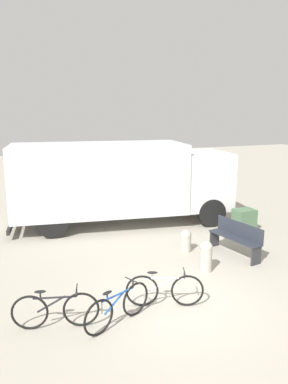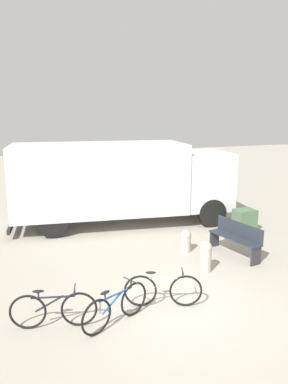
{
  "view_description": "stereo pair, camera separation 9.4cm",
  "coord_description": "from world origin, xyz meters",
  "views": [
    {
      "loc": [
        -3.38,
        -6.37,
        4.05
      ],
      "look_at": [
        0.9,
        4.06,
        1.6
      ],
      "focal_mm": 35.0,
      "sensor_mm": 36.0,
      "label": 1
    },
    {
      "loc": [
        -3.29,
        -6.4,
        4.05
      ],
      "look_at": [
        0.9,
        4.06,
        1.6
      ],
      "focal_mm": 35.0,
      "sensor_mm": 36.0,
      "label": 2
    }
  ],
  "objects": [
    {
      "name": "bollard_near_bench",
      "position": [
        1.51,
        1.36,
        0.44
      ],
      "size": [
        0.32,
        0.32,
        0.81
      ],
      "color": "#B2AD9E",
      "rests_on": "ground"
    },
    {
      "name": "bicycle_far",
      "position": [
        -0.23,
        0.16,
        0.37
      ],
      "size": [
        1.55,
        0.69,
        0.79
      ],
      "rotation": [
        0.0,
        0.0,
        -0.38
      ],
      "color": "black",
      "rests_on": "ground"
    },
    {
      "name": "utility_box",
      "position": [
        4.47,
        3.71,
        0.38
      ],
      "size": [
        0.69,
        0.55,
        0.76
      ],
      "color": "#4C6B4C",
      "rests_on": "ground"
    },
    {
      "name": "ground_plane",
      "position": [
        0.0,
        0.0,
        0.0
      ],
      "size": [
        60.0,
        60.0,
        0.0
      ],
      "primitive_type": "plane",
      "color": "#A8A091"
    },
    {
      "name": "bollard_far_bench",
      "position": [
        1.71,
        2.78,
        0.35
      ],
      "size": [
        0.31,
        0.31,
        0.66
      ],
      "color": "#B2AD9E",
      "rests_on": "ground"
    },
    {
      "name": "bicycle_near",
      "position": [
        -2.49,
        0.21,
        0.37
      ],
      "size": [
        1.6,
        0.57,
        0.79
      ],
      "rotation": [
        0.0,
        0.0,
        -0.27
      ],
      "color": "black",
      "rests_on": "ground"
    },
    {
      "name": "delivery_truck",
      "position": [
        0.82,
        6.13,
        1.65
      ],
      "size": [
        8.06,
        3.56,
        2.93
      ],
      "rotation": [
        0.0,
        0.0,
        -0.16
      ],
      "color": "silver",
      "rests_on": "ground"
    },
    {
      "name": "park_bench",
      "position": [
        2.91,
        2.02,
        0.54
      ],
      "size": [
        0.66,
        1.79,
        0.95
      ],
      "rotation": [
        0.0,
        0.0,
        1.72
      ],
      "color": "#282D38",
      "rests_on": "ground"
    },
    {
      "name": "bicycle_middle",
      "position": [
        -1.36,
        -0.13,
        0.37
      ],
      "size": [
        1.53,
        0.73,
        0.79
      ],
      "rotation": [
        0.0,
        0.0,
        0.42
      ],
      "color": "black",
      "rests_on": "ground"
    }
  ]
}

